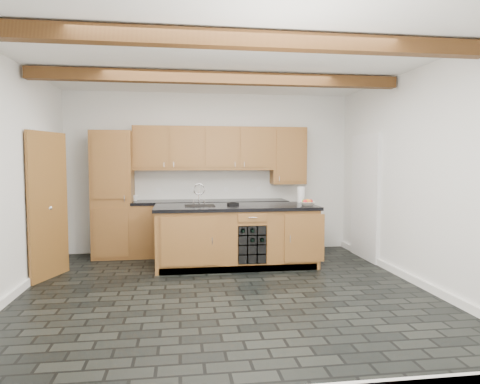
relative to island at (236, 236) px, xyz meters
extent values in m
plane|color=black|center=(-0.31, -1.28, -0.47)|extent=(5.00, 5.00, 0.00)
plane|color=white|center=(-0.31, 1.22, 0.93)|extent=(5.00, 0.00, 5.00)
plane|color=white|center=(-2.81, -1.28, 0.93)|extent=(0.00, 5.00, 5.00)
plane|color=white|center=(2.19, -1.28, 0.93)|extent=(0.00, 5.00, 5.00)
plane|color=white|center=(-0.31, -1.28, 2.33)|extent=(5.00, 5.00, 0.00)
cube|color=#563516|center=(-0.31, -2.48, 2.23)|extent=(4.90, 0.15, 0.15)
cube|color=#563516|center=(-0.31, -0.68, 2.23)|extent=(4.90, 0.15, 0.15)
cube|color=white|center=(-2.79, -1.28, -0.42)|extent=(0.04, 5.00, 0.10)
cube|color=white|center=(2.17, -1.28, -0.42)|extent=(0.04, 5.00, 0.10)
cube|color=white|center=(-2.78, 0.02, 0.55)|extent=(0.06, 0.94, 2.04)
cube|color=#965B30|center=(-2.63, -0.33, 0.53)|extent=(0.31, 0.77, 2.00)
cube|color=white|center=(2.16, 0.22, 0.55)|extent=(0.06, 0.98, 2.04)
cube|color=black|center=(2.19, 0.22, 0.53)|extent=(0.02, 0.86, 1.96)
cube|color=#965B30|center=(-1.96, 0.92, 0.58)|extent=(0.65, 0.60, 2.10)
cube|color=#965B30|center=(-0.33, 0.92, -0.03)|extent=(2.60, 0.60, 0.88)
cube|color=black|center=(-0.33, 0.92, 0.44)|extent=(2.64, 0.62, 0.05)
cube|color=white|center=(-0.33, 1.21, 0.72)|extent=(2.60, 0.02, 0.52)
cube|color=#965B30|center=(-0.43, 1.04, 1.36)|extent=(2.40, 0.35, 0.75)
cube|color=#965B30|center=(1.07, 1.04, 1.23)|extent=(0.60, 0.35, 1.00)
cube|color=#965B30|center=(-0.01, 0.02, -0.03)|extent=(2.40, 0.90, 0.88)
cube|color=black|center=(-0.01, 0.02, 0.44)|extent=(2.46, 0.96, 0.05)
cube|color=#965B30|center=(-0.73, -0.45, 0.01)|extent=(0.80, 0.02, 0.70)
cube|color=#965B30|center=(0.94, -0.45, 0.01)|extent=(0.60, 0.02, 0.70)
cube|color=black|center=(0.17, -0.29, -0.07)|extent=(0.42, 0.30, 0.56)
cylinder|color=black|center=(0.03, -0.33, 0.14)|extent=(0.07, 0.26, 0.07)
cylinder|color=black|center=(0.17, -0.33, 0.14)|extent=(0.07, 0.26, 0.07)
cylinder|color=black|center=(0.17, -0.33, 0.00)|extent=(0.07, 0.26, 0.07)
cylinder|color=black|center=(0.31, -0.33, 0.00)|extent=(0.07, 0.26, 0.07)
cube|color=black|center=(-0.56, 0.02, 0.46)|extent=(0.45, 0.40, 0.02)
cylinder|color=silver|center=(-0.56, 0.20, 0.56)|extent=(0.02, 0.02, 0.20)
torus|color=silver|center=(-0.56, 0.20, 0.70)|extent=(0.18, 0.02, 0.18)
cylinder|color=silver|center=(-0.64, 0.20, 0.50)|extent=(0.02, 0.02, 0.08)
cylinder|color=silver|center=(-0.48, 0.20, 0.50)|extent=(0.02, 0.02, 0.08)
cube|color=black|center=(-0.05, 0.04, 0.48)|extent=(0.18, 0.14, 0.04)
cylinder|color=black|center=(-0.05, 0.04, 0.51)|extent=(0.11, 0.11, 0.01)
imported|color=silver|center=(1.07, -0.14, 0.49)|extent=(0.27, 0.27, 0.06)
sphere|color=#B1171B|center=(1.12, -0.14, 0.52)|extent=(0.07, 0.07, 0.07)
sphere|color=orange|center=(1.09, -0.09, 0.52)|extent=(0.07, 0.07, 0.07)
sphere|color=olive|center=(1.03, -0.11, 0.52)|extent=(0.07, 0.07, 0.07)
sphere|color=red|center=(1.03, -0.17, 0.52)|extent=(0.07, 0.07, 0.07)
sphere|color=#C65B16|center=(1.09, -0.19, 0.52)|extent=(0.07, 0.07, 0.07)
cylinder|color=white|center=(1.11, 0.34, 0.59)|extent=(0.12, 0.12, 0.25)
imported|color=white|center=(-1.61, 0.98, 0.51)|extent=(0.13, 0.13, 0.10)
camera|label=1|loc=(-0.85, -6.42, 1.12)|focal=32.00mm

